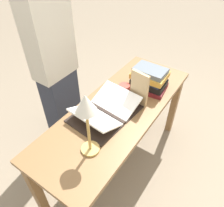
# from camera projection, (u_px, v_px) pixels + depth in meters

# --- Properties ---
(ground_plane) EXTENTS (12.00, 12.00, 0.00)m
(ground_plane) POSITION_uv_depth(u_px,v_px,m) (117.00, 163.00, 2.13)
(ground_plane) COLOR gray
(reading_desk) EXTENTS (1.51, 0.56, 0.73)m
(reading_desk) POSITION_uv_depth(u_px,v_px,m) (118.00, 118.00, 1.72)
(reading_desk) COLOR brown
(reading_desk) RESTS_ON ground_plane
(open_book) EXTENTS (0.53, 0.40, 0.10)m
(open_book) POSITION_uv_depth(u_px,v_px,m) (106.00, 110.00, 1.58)
(open_book) COLOR black
(open_book) RESTS_ON reading_desk
(book_stack_tall) EXTENTS (0.25, 0.31, 0.19)m
(book_stack_tall) POSITION_uv_depth(u_px,v_px,m) (149.00, 79.00, 1.77)
(book_stack_tall) COLOR maroon
(book_stack_tall) RESTS_ON reading_desk
(book_standing_upright) EXTENTS (0.04, 0.15, 0.27)m
(book_standing_upright) POSITION_uv_depth(u_px,v_px,m) (139.00, 89.00, 1.60)
(book_standing_upright) COLOR tan
(book_standing_upright) RESTS_ON reading_desk
(reading_lamp) EXTENTS (0.12, 0.12, 0.44)m
(reading_lamp) POSITION_uv_depth(u_px,v_px,m) (86.00, 111.00, 1.14)
(reading_lamp) COLOR tan
(reading_lamp) RESTS_ON reading_desk
(coffee_mug) EXTENTS (0.09, 0.12, 0.09)m
(coffee_mug) POSITION_uv_depth(u_px,v_px,m) (124.00, 90.00, 1.74)
(coffee_mug) COLOR #B74238
(coffee_mug) RESTS_ON reading_desk
(person_reader) EXTENTS (0.36, 0.22, 1.66)m
(person_reader) POSITION_uv_depth(u_px,v_px,m) (56.00, 71.00, 1.87)
(person_reader) COLOR #2D3342
(person_reader) RESTS_ON ground_plane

